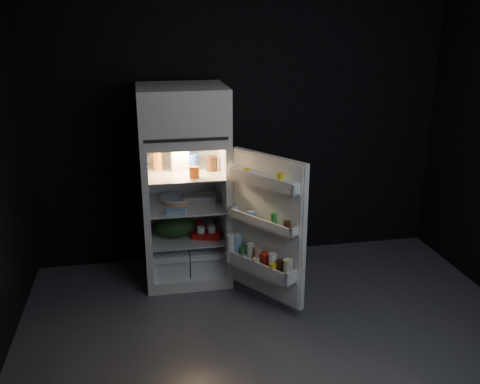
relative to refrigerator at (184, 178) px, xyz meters
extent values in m
cube|color=#57575D|center=(0.59, -1.32, -0.96)|extent=(4.00, 3.40, 0.00)
cube|color=black|center=(0.59, 0.38, 0.39)|extent=(4.00, 0.00, 2.70)
cube|color=black|center=(0.59, -3.02, 0.39)|extent=(4.00, 0.00, 2.70)
cube|color=white|center=(0.00, -0.02, -0.91)|extent=(0.76, 0.70, 0.10)
cube|color=white|center=(-0.35, -0.02, -0.26)|extent=(0.05, 0.70, 1.20)
cube|color=white|center=(0.35, -0.02, -0.26)|extent=(0.05, 0.70, 1.20)
cube|color=white|center=(0.00, 0.30, -0.26)|extent=(0.66, 0.05, 1.20)
cube|color=white|center=(0.00, -0.02, 0.37)|extent=(0.76, 0.70, 0.06)
cube|color=white|center=(0.00, -0.02, 0.61)|extent=(0.76, 0.70, 0.42)
cube|color=black|center=(0.00, -0.38, 0.43)|extent=(0.68, 0.01, 0.02)
cube|color=white|center=(-0.33, -0.05, -0.26)|extent=(0.01, 0.65, 1.20)
cube|color=white|center=(0.33, -0.05, -0.26)|extent=(0.01, 0.65, 1.20)
cube|color=white|center=(0.00, -0.05, 0.34)|extent=(0.66, 0.65, 0.01)
cube|color=white|center=(0.00, -0.05, -0.85)|extent=(0.66, 0.65, 0.01)
cube|color=white|center=(0.00, -0.05, 0.06)|extent=(0.65, 0.63, 0.01)
cube|color=white|center=(0.00, -0.05, -0.24)|extent=(0.65, 0.63, 0.01)
cube|color=white|center=(0.00, -0.05, -0.54)|extent=(0.65, 0.63, 0.01)
cube|color=white|center=(-0.17, -0.03, -0.74)|extent=(0.32, 0.59, 0.22)
cube|color=white|center=(0.17, -0.03, -0.74)|extent=(0.32, 0.59, 0.22)
cube|color=white|center=(-0.17, -0.35, -0.65)|extent=(0.32, 0.02, 0.03)
cube|color=white|center=(0.17, -0.35, -0.65)|extent=(0.32, 0.02, 0.03)
cube|color=#FFE5B2|center=(0.00, -0.10, 0.32)|extent=(0.14, 0.14, 0.02)
cube|color=white|center=(0.62, -0.67, -0.26)|extent=(0.47, 0.65, 1.22)
cube|color=white|center=(0.59, -0.69, -0.26)|extent=(0.41, 0.60, 1.18)
cube|color=white|center=(0.56, -0.71, 0.11)|extent=(0.46, 0.61, 0.02)
cube|color=white|center=(0.53, -0.73, 0.15)|extent=(0.40, 0.57, 0.10)
cube|color=white|center=(0.75, -0.98, 0.15)|extent=(0.09, 0.07, 0.10)
cube|color=white|center=(0.37, -0.44, 0.15)|extent=(0.09, 0.07, 0.10)
cube|color=white|center=(0.55, -0.71, -0.22)|extent=(0.47, 0.62, 0.02)
cube|color=white|center=(0.52, -0.73, -0.19)|extent=(0.40, 0.57, 0.09)
cube|color=white|center=(0.74, -0.98, -0.19)|extent=(0.09, 0.07, 0.09)
cube|color=white|center=(0.37, -0.44, -0.19)|extent=(0.09, 0.07, 0.09)
cube|color=white|center=(0.54, -0.72, -0.63)|extent=(0.50, 0.64, 0.02)
cube|color=white|center=(0.49, -0.76, -0.57)|extent=(0.40, 0.57, 0.13)
cube|color=white|center=(0.72, -1.00, -0.57)|extent=(0.13, 0.10, 0.13)
cube|color=white|center=(0.35, -0.45, -0.57)|extent=(0.13, 0.10, 0.13)
cube|color=white|center=(0.56, -0.71, 0.21)|extent=(0.45, 0.59, 0.02)
cylinder|color=yellow|center=(0.66, -0.86, 0.19)|extent=(0.08, 0.08, 0.13)
cylinder|color=silver|center=(0.58, -0.74, 0.17)|extent=(0.08, 0.08, 0.08)
cylinder|color=yellow|center=(0.46, -0.56, 0.17)|extent=(0.08, 0.08, 0.10)
cylinder|color=black|center=(0.70, -0.93, -0.16)|extent=(0.08, 0.08, 0.10)
cylinder|color=#338C33|center=(0.63, -0.82, -0.14)|extent=(0.07, 0.07, 0.13)
cylinder|color=#92BFE1|center=(0.49, -0.61, -0.17)|extent=(0.08, 0.08, 0.08)
cylinder|color=beige|center=(0.71, -0.97, -0.51)|extent=(0.11, 0.11, 0.20)
cylinder|color=black|center=(0.66, -0.90, -0.53)|extent=(0.08, 0.08, 0.17)
cylinder|color=white|center=(0.62, -0.84, -0.51)|extent=(0.09, 0.09, 0.20)
cylinder|color=red|center=(0.57, -0.77, -0.53)|extent=(0.09, 0.09, 0.17)
cylinder|color=tan|center=(0.53, -0.71, -0.52)|extent=(0.09, 0.09, 0.20)
cylinder|color=white|center=(0.48, -0.64, -0.51)|extent=(0.09, 0.09, 0.21)
cylinder|color=#338C33|center=(0.44, -0.58, -0.54)|extent=(0.09, 0.09, 0.16)
cylinder|color=#92BFE1|center=(0.39, -0.51, -0.50)|extent=(0.10, 0.10, 0.24)
cylinder|color=yellow|center=(0.61, -0.89, -0.54)|extent=(0.08, 0.08, 0.14)
cylinder|color=beige|center=(0.50, -0.75, -0.55)|extent=(0.08, 0.08, 0.13)
cylinder|color=silver|center=(0.43, -0.63, -0.56)|extent=(0.08, 0.08, 0.12)
cylinder|color=white|center=(0.33, -0.50, -0.49)|extent=(0.10, 0.10, 0.25)
cylinder|color=white|center=(0.39, -0.51, -0.37)|extent=(0.05, 0.05, 0.02)
cube|color=white|center=(-0.03, 0.05, 0.19)|extent=(0.16, 0.16, 0.24)
cylinder|color=#2243B8|center=(0.08, 0.03, 0.14)|extent=(0.16, 0.16, 0.14)
cylinder|color=black|center=(0.25, -0.05, 0.14)|extent=(0.13, 0.13, 0.13)
cylinder|color=orange|center=(-0.22, 0.05, 0.18)|extent=(0.09, 0.09, 0.22)
cube|color=#D65A19|center=(0.07, -0.24, 0.12)|extent=(0.09, 0.08, 0.10)
cube|color=gray|center=(0.13, -0.06, -0.19)|extent=(0.30, 0.15, 0.07)
cylinder|color=tan|center=(-0.07, 0.02, -0.21)|extent=(0.40, 0.40, 0.04)
cube|color=#92BFE1|center=(-0.10, -0.29, -0.21)|extent=(0.19, 0.13, 0.04)
cube|color=beige|center=(0.19, 0.07, -0.20)|extent=(0.14, 0.12, 0.05)
ellipsoid|color=#193815|center=(-0.10, -0.07, -0.43)|extent=(0.35, 0.30, 0.20)
cube|color=red|center=(0.18, -0.16, -0.50)|extent=(0.29, 0.21, 0.05)
cylinder|color=red|center=(0.13, 0.07, -0.48)|extent=(0.07, 0.07, 0.09)
cylinder|color=silver|center=(0.25, 0.14, -0.48)|extent=(0.07, 0.07, 0.09)
camera|label=1|loc=(-0.37, -4.60, 1.42)|focal=40.00mm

